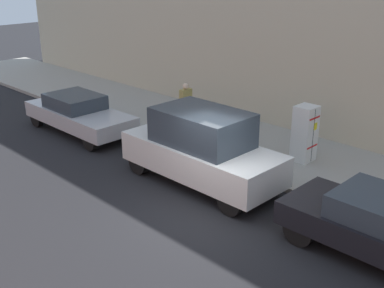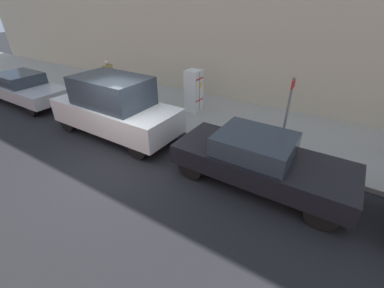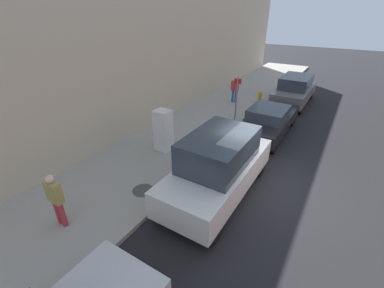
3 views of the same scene
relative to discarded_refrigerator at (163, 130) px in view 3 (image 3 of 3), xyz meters
The scene contains 12 objects.
ground_plane 4.41m from the discarded_refrigerator, ahead, with size 80.00×80.00×0.00m, color black.
sidewalk_slab 0.95m from the discarded_refrigerator, 144.32° to the right, with size 4.18×44.00×0.15m, color #9E998E.
building_facade_near 5.03m from the discarded_refrigerator, behind, with size 1.87×39.60×9.93m, color beige.
discarded_refrigerator is the anchor object (origin of this frame).
manhole_cover 2.99m from the discarded_refrigerator, 66.91° to the right, with size 0.70×0.70×0.02m, color #47443F.
street_sign_post 4.45m from the discarded_refrigerator, 71.34° to the left, with size 0.36×0.07×2.39m.
fire_hydrant 8.00m from the discarded_refrigerator, 79.24° to the left, with size 0.22×0.22×0.83m.
pedestrian_walking_far 7.32m from the discarded_refrigerator, 89.97° to the left, with size 0.45×0.22×1.54m.
pedestrian_standing_near 4.94m from the discarded_refrigerator, 87.35° to the right, with size 0.47×0.22×1.63m.
parked_van_white 3.44m from the discarded_refrigerator, 22.22° to the right, with size 1.93×4.77×2.16m.
parked_sedan_dark 5.17m from the discarded_refrigerator, 51.94° to the left, with size 1.84×4.61×1.42m.
parked_suv_gray 9.98m from the discarded_refrigerator, 71.41° to the left, with size 1.86×4.67×1.77m.
Camera 3 is at (1.78, -7.47, 5.47)m, focal length 24.00 mm.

